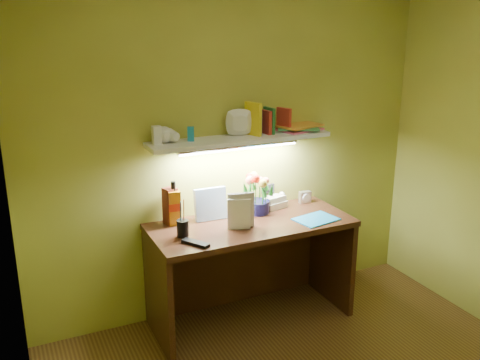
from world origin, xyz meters
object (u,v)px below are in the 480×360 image
object	(u,v)px
desk	(251,272)
telephone	(274,201)
whisky_bottle	(174,203)
flower_bouquet	(257,192)
desk_clock	(305,197)

from	to	relation	value
desk	telephone	world-z (taller)	telephone
desk	telephone	size ratio (longest dim) A/B	8.10
desk	telephone	xyz separation A→B (m)	(0.28, 0.20, 0.43)
whisky_bottle	flower_bouquet	bearing A→B (deg)	-3.82
telephone	desk_clock	size ratio (longest dim) A/B	1.95
desk	flower_bouquet	xyz separation A→B (m)	(0.12, 0.16, 0.53)
telephone	desk_clock	bearing A→B (deg)	-14.80
telephone	desk_clock	world-z (taller)	telephone
flower_bouquet	desk_clock	distance (m)	0.44
desk_clock	whisky_bottle	xyz separation A→B (m)	(-1.04, 0.00, 0.11)
whisky_bottle	desk	bearing A→B (deg)	-22.28
telephone	whisky_bottle	world-z (taller)	whisky_bottle
telephone	desk_clock	xyz separation A→B (m)	(0.27, -0.01, -0.01)
desk_clock	whisky_bottle	size ratio (longest dim) A/B	0.29
desk_clock	telephone	bearing A→B (deg)	-177.67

